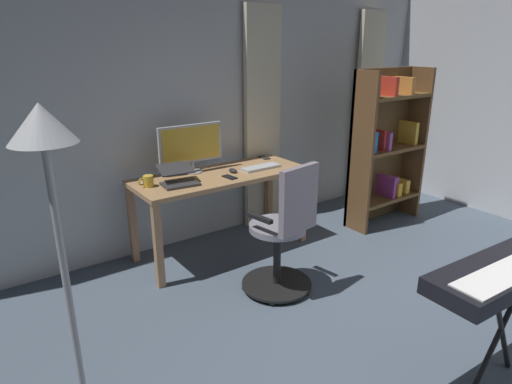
{
  "coord_description": "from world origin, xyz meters",
  "views": [
    {
      "loc": [
        2.21,
        0.39,
        1.89
      ],
      "look_at": [
        0.29,
        -2.29,
        0.76
      ],
      "focal_mm": 31.02,
      "sensor_mm": 36.0,
      "label": 1
    }
  ],
  "objects_px": {
    "computer_mouse": "(233,171)",
    "cell_phone_face_up": "(264,158)",
    "computer_keyboard": "(261,167)",
    "laptop": "(178,178)",
    "cell_phone_by_monitor": "(230,177)",
    "office_chair": "(284,235)",
    "computer_monitor": "(191,145)",
    "bookshelf": "(385,147)",
    "floor_lamp": "(55,214)",
    "desk": "(221,184)",
    "mug_tea": "(148,181)"
  },
  "relations": [
    {
      "from": "cell_phone_by_monitor",
      "to": "cell_phone_face_up",
      "type": "xyz_separation_m",
      "value": [
        -0.65,
        -0.37,
        0.0
      ]
    },
    {
      "from": "desk",
      "to": "mug_tea",
      "type": "height_order",
      "value": "mug_tea"
    },
    {
      "from": "computer_mouse",
      "to": "computer_keyboard",
      "type": "bearing_deg",
      "value": 170.52
    },
    {
      "from": "desk",
      "to": "bookshelf",
      "type": "height_order",
      "value": "bookshelf"
    },
    {
      "from": "computer_monitor",
      "to": "laptop",
      "type": "distance_m",
      "value": 0.41
    },
    {
      "from": "computer_keyboard",
      "to": "laptop",
      "type": "bearing_deg",
      "value": -1.72
    },
    {
      "from": "laptop",
      "to": "bookshelf",
      "type": "distance_m",
      "value": 2.27
    },
    {
      "from": "computer_monitor",
      "to": "bookshelf",
      "type": "height_order",
      "value": "bookshelf"
    },
    {
      "from": "laptop",
      "to": "cell_phone_by_monitor",
      "type": "relative_size",
      "value": 2.28
    },
    {
      "from": "bookshelf",
      "to": "floor_lamp",
      "type": "height_order",
      "value": "floor_lamp"
    },
    {
      "from": "bookshelf",
      "to": "cell_phone_by_monitor",
      "type": "bearing_deg",
      "value": -6.72
    },
    {
      "from": "mug_tea",
      "to": "computer_keyboard",
      "type": "bearing_deg",
      "value": 174.57
    },
    {
      "from": "desk",
      "to": "laptop",
      "type": "distance_m",
      "value": 0.47
    },
    {
      "from": "desk",
      "to": "computer_monitor",
      "type": "relative_size",
      "value": 2.58
    },
    {
      "from": "laptop",
      "to": "mug_tea",
      "type": "height_order",
      "value": "laptop"
    },
    {
      "from": "cell_phone_by_monitor",
      "to": "desk",
      "type": "bearing_deg",
      "value": -97.18
    },
    {
      "from": "office_chair",
      "to": "cell_phone_face_up",
      "type": "height_order",
      "value": "office_chair"
    },
    {
      "from": "computer_monitor",
      "to": "mug_tea",
      "type": "xyz_separation_m",
      "value": [
        0.49,
        0.17,
        -0.2
      ]
    },
    {
      "from": "computer_mouse",
      "to": "cell_phone_by_monitor",
      "type": "bearing_deg",
      "value": 47.09
    },
    {
      "from": "mug_tea",
      "to": "floor_lamp",
      "type": "distance_m",
      "value": 1.92
    },
    {
      "from": "laptop",
      "to": "cell_phone_face_up",
      "type": "xyz_separation_m",
      "value": [
        -1.09,
        -0.27,
        -0.04
      ]
    },
    {
      "from": "desk",
      "to": "mug_tea",
      "type": "relative_size",
      "value": 12.39
    },
    {
      "from": "computer_mouse",
      "to": "cell_phone_face_up",
      "type": "distance_m",
      "value": 0.6
    },
    {
      "from": "desk",
      "to": "cell_phone_by_monitor",
      "type": "distance_m",
      "value": 0.18
    },
    {
      "from": "laptop",
      "to": "computer_mouse",
      "type": "bearing_deg",
      "value": -171.81
    },
    {
      "from": "computer_keyboard",
      "to": "cell_phone_by_monitor",
      "type": "distance_m",
      "value": 0.4
    },
    {
      "from": "computer_monitor",
      "to": "computer_mouse",
      "type": "height_order",
      "value": "computer_monitor"
    },
    {
      "from": "cell_phone_face_up",
      "to": "bookshelf",
      "type": "bearing_deg",
      "value": 161.09
    },
    {
      "from": "office_chair",
      "to": "laptop",
      "type": "distance_m",
      "value": 1.01
    },
    {
      "from": "mug_tea",
      "to": "computer_monitor",
      "type": "bearing_deg",
      "value": -160.8
    },
    {
      "from": "mug_tea",
      "to": "bookshelf",
      "type": "bearing_deg",
      "value": 171.16
    },
    {
      "from": "cell_phone_by_monitor",
      "to": "floor_lamp",
      "type": "relative_size",
      "value": 0.09
    },
    {
      "from": "computer_mouse",
      "to": "cell_phone_face_up",
      "type": "xyz_separation_m",
      "value": [
        -0.54,
        -0.25,
        -0.01
      ]
    },
    {
      "from": "desk",
      "to": "cell_phone_face_up",
      "type": "bearing_deg",
      "value": -161.48
    },
    {
      "from": "bookshelf",
      "to": "floor_lamp",
      "type": "xyz_separation_m",
      "value": [
        3.47,
        1.2,
        0.44
      ]
    },
    {
      "from": "computer_keyboard",
      "to": "cell_phone_by_monitor",
      "type": "height_order",
      "value": "computer_keyboard"
    },
    {
      "from": "office_chair",
      "to": "computer_keyboard",
      "type": "distance_m",
      "value": 0.95
    },
    {
      "from": "computer_mouse",
      "to": "laptop",
      "type": "bearing_deg",
      "value": 2.28
    },
    {
      "from": "desk",
      "to": "mug_tea",
      "type": "distance_m",
      "value": 0.69
    },
    {
      "from": "bookshelf",
      "to": "mug_tea",
      "type": "bearing_deg",
      "value": -8.84
    },
    {
      "from": "computer_monitor",
      "to": "mug_tea",
      "type": "distance_m",
      "value": 0.56
    },
    {
      "from": "mug_tea",
      "to": "bookshelf",
      "type": "height_order",
      "value": "bookshelf"
    },
    {
      "from": "computer_monitor",
      "to": "mug_tea",
      "type": "bearing_deg",
      "value": 19.2
    },
    {
      "from": "bookshelf",
      "to": "computer_mouse",
      "type": "bearing_deg",
      "value": -11.06
    },
    {
      "from": "computer_mouse",
      "to": "desk",
      "type": "bearing_deg",
      "value": -16.18
    },
    {
      "from": "laptop",
      "to": "cell_phone_face_up",
      "type": "height_order",
      "value": "laptop"
    },
    {
      "from": "cell_phone_by_monitor",
      "to": "computer_monitor",
      "type": "bearing_deg",
      "value": -68.77
    },
    {
      "from": "laptop",
      "to": "cell_phone_face_up",
      "type": "distance_m",
      "value": 1.13
    },
    {
      "from": "bookshelf",
      "to": "office_chair",
      "type": "bearing_deg",
      "value": 16.69
    },
    {
      "from": "computer_keyboard",
      "to": "computer_monitor",
      "type": "bearing_deg",
      "value": -25.52
    }
  ]
}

